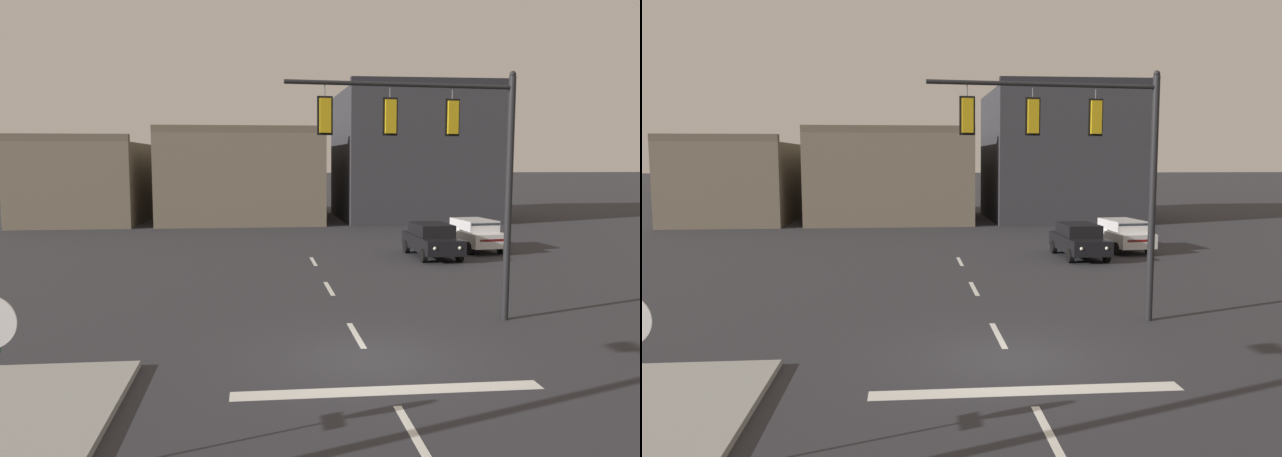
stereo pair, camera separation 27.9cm
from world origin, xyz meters
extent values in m
plane|color=#2B2B30|center=(0.00, 0.00, 0.00)|extent=(400.00, 400.00, 0.00)
cube|color=silver|center=(0.00, -2.00, 0.00)|extent=(6.40, 0.50, 0.01)
cube|color=silver|center=(0.00, -4.00, 0.00)|extent=(0.16, 2.40, 0.01)
cube|color=silver|center=(0.00, 2.00, 0.00)|extent=(0.16, 2.40, 0.01)
cube|color=silver|center=(0.00, 8.00, 0.00)|extent=(0.16, 2.40, 0.01)
cube|color=silver|center=(0.00, 14.00, 0.00)|extent=(0.16, 2.40, 0.01)
cylinder|color=black|center=(4.60, 3.14, 3.50)|extent=(0.20, 0.20, 7.00)
cylinder|color=black|center=(1.37, 2.79, 6.68)|extent=(6.48, 0.83, 0.12)
sphere|color=black|center=(4.60, 3.14, 7.05)|extent=(0.18, 0.18, 0.18)
cylinder|color=#56565B|center=(2.80, 2.94, 6.45)|extent=(0.03, 0.03, 0.35)
cube|color=gold|center=(2.80, 2.94, 5.82)|extent=(0.32, 0.27, 0.90)
sphere|color=red|center=(2.79, 3.07, 6.10)|extent=(0.20, 0.20, 0.20)
sphere|color=#2D2314|center=(2.79, 3.07, 5.82)|extent=(0.20, 0.20, 0.20)
sphere|color=black|center=(2.79, 3.07, 5.54)|extent=(0.20, 0.20, 0.20)
cube|color=black|center=(2.80, 2.92, 5.82)|extent=(0.42, 0.08, 1.02)
cylinder|color=#56565B|center=(1.01, 2.75, 6.45)|extent=(0.03, 0.03, 0.35)
cube|color=gold|center=(1.01, 2.75, 5.82)|extent=(0.32, 0.27, 0.90)
sphere|color=red|center=(0.99, 2.88, 6.10)|extent=(0.20, 0.20, 0.20)
sphere|color=#2D2314|center=(0.99, 2.88, 5.82)|extent=(0.20, 0.20, 0.20)
sphere|color=black|center=(0.99, 2.88, 5.54)|extent=(0.20, 0.20, 0.20)
cube|color=black|center=(1.01, 2.73, 5.82)|extent=(0.42, 0.08, 1.02)
cylinder|color=#56565B|center=(-0.79, 2.55, 6.45)|extent=(0.03, 0.03, 0.35)
cube|color=gold|center=(-0.79, 2.55, 5.82)|extent=(0.32, 0.27, 0.90)
sphere|color=red|center=(-0.80, 2.68, 6.10)|extent=(0.20, 0.20, 0.20)
sphere|color=#2D2314|center=(-0.80, 2.68, 5.82)|extent=(0.20, 0.20, 0.20)
sphere|color=black|center=(-0.80, 2.68, 5.54)|extent=(0.20, 0.20, 0.20)
cube|color=black|center=(-0.79, 2.53, 5.82)|extent=(0.42, 0.08, 1.02)
cube|color=black|center=(5.77, 14.66, 0.70)|extent=(1.91, 4.44, 0.70)
cube|color=black|center=(5.77, 14.81, 1.33)|extent=(1.66, 2.50, 0.56)
cube|color=#2D3842|center=(5.79, 14.04, 1.31)|extent=(1.53, 0.29, 0.47)
cube|color=#2D3842|center=(5.74, 15.98, 1.31)|extent=(1.52, 0.26, 0.46)
cylinder|color=black|center=(6.66, 13.23, 0.32)|extent=(0.24, 0.65, 0.64)
cylinder|color=black|center=(4.96, 13.19, 0.32)|extent=(0.24, 0.65, 0.64)
cylinder|color=black|center=(6.58, 16.13, 0.32)|extent=(0.24, 0.65, 0.64)
cylinder|color=black|center=(4.89, 16.09, 0.32)|extent=(0.24, 0.65, 0.64)
sphere|color=silver|center=(6.40, 12.49, 0.75)|extent=(0.16, 0.16, 0.16)
sphere|color=silver|center=(5.25, 12.46, 0.75)|extent=(0.16, 0.16, 0.16)
cube|color=maroon|center=(5.72, 16.84, 0.78)|extent=(1.37, 0.07, 0.12)
cube|color=silver|center=(8.53, 16.75, 0.70)|extent=(2.25, 4.57, 0.70)
cube|color=silver|center=(8.54, 16.60, 1.33)|extent=(1.85, 2.62, 0.56)
cube|color=#2D3842|center=(8.46, 17.36, 1.31)|extent=(1.54, 0.41, 0.47)
cube|color=#2D3842|center=(8.67, 15.44, 1.31)|extent=(1.53, 0.38, 0.46)
cylinder|color=black|center=(7.53, 18.11, 0.32)|extent=(0.29, 0.66, 0.64)
cylinder|color=black|center=(9.22, 18.28, 0.32)|extent=(0.29, 0.66, 0.64)
cylinder|color=black|center=(7.84, 15.22, 0.32)|extent=(0.29, 0.66, 0.64)
cylinder|color=black|center=(9.53, 15.40, 0.32)|extent=(0.29, 0.66, 0.64)
sphere|color=silver|center=(7.73, 18.86, 0.75)|extent=(0.16, 0.16, 0.16)
sphere|color=silver|center=(8.87, 18.98, 0.75)|extent=(0.16, 0.16, 0.16)
cube|color=maroon|center=(8.76, 14.58, 0.78)|extent=(1.36, 0.18, 0.12)
cube|color=#665B4C|center=(-15.09, 35.46, 2.92)|extent=(8.30, 14.00, 5.85)
cube|color=brown|center=(-15.09, 28.76, 6.10)|extent=(8.30, 0.60, 0.50)
cube|color=#665B4C|center=(-3.59, 34.95, 3.23)|extent=(11.77, 12.99, 6.46)
cube|color=brown|center=(-3.59, 28.76, 6.71)|extent=(11.77, 0.60, 0.50)
cube|color=#2D2D33|center=(9.59, 34.04, 4.90)|extent=(11.18, 11.17, 9.80)
cube|color=black|center=(9.59, 28.76, 10.05)|extent=(11.18, 0.60, 0.50)
camera|label=1|loc=(-2.66, -13.88, 4.68)|focal=34.67mm
camera|label=2|loc=(-2.38, -13.91, 4.68)|focal=34.67mm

